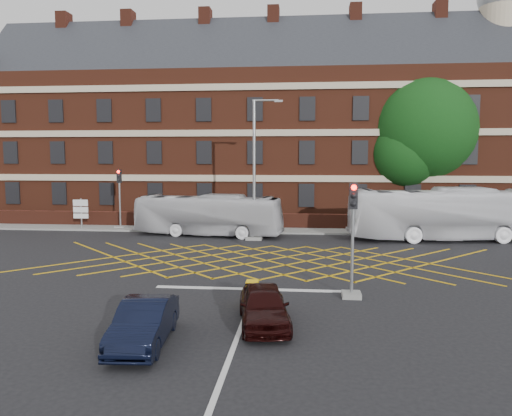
# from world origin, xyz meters

# --- Properties ---
(ground) EXTENTS (120.00, 120.00, 0.00)m
(ground) POSITION_xyz_m (0.00, 0.00, 0.00)
(ground) COLOR black
(ground) RESTS_ON ground
(victorian_building) EXTENTS (51.00, 12.17, 20.40)m
(victorian_building) POSITION_xyz_m (0.25, 22.00, 7.84)
(victorian_building) COLOR #552416
(victorian_building) RESTS_ON ground
(boundary_wall) EXTENTS (56.00, 0.50, 1.10)m
(boundary_wall) POSITION_xyz_m (0.00, 13.00, 0.55)
(boundary_wall) COLOR #502015
(boundary_wall) RESTS_ON ground
(far_pavement) EXTENTS (60.00, 3.00, 0.12)m
(far_pavement) POSITION_xyz_m (0.00, 12.00, 0.06)
(far_pavement) COLOR slate
(far_pavement) RESTS_ON ground
(box_junction_hatching) EXTENTS (8.22, 8.22, 0.02)m
(box_junction_hatching) POSITION_xyz_m (0.00, 2.00, 0.01)
(box_junction_hatching) COLOR #CC990C
(box_junction_hatching) RESTS_ON ground
(stop_line) EXTENTS (8.00, 0.30, 0.02)m
(stop_line) POSITION_xyz_m (0.00, -3.50, 0.01)
(stop_line) COLOR silver
(stop_line) RESTS_ON ground
(centre_line) EXTENTS (0.15, 14.00, 0.02)m
(centre_line) POSITION_xyz_m (0.00, -10.00, 0.01)
(centre_line) COLOR silver
(centre_line) RESTS_ON ground
(bus_left) EXTENTS (9.97, 3.61, 2.72)m
(bus_left) POSITION_xyz_m (-4.43, 9.46, 1.36)
(bus_left) COLOR silver
(bus_left) RESTS_ON ground
(bus_right) EXTENTS (12.01, 3.95, 3.28)m
(bus_right) POSITION_xyz_m (10.55, 9.09, 1.64)
(bus_right) COLOR white
(bus_right) RESTS_ON ground
(car_navy) EXTENTS (1.57, 3.83, 1.24)m
(car_navy) POSITION_xyz_m (-2.53, -9.52, 0.62)
(car_navy) COLOR black
(car_navy) RESTS_ON ground
(car_maroon) EXTENTS (2.04, 3.86, 1.25)m
(car_maroon) POSITION_xyz_m (0.68, -7.63, 0.63)
(car_maroon) COLOR black
(car_maroon) RESTS_ON ground
(deciduous_tree) EXTENTS (8.33, 8.28, 11.43)m
(deciduous_tree) POSITION_xyz_m (10.94, 17.75, 6.72)
(deciduous_tree) COLOR black
(deciduous_tree) RESTS_ON ground
(traffic_light_near) EXTENTS (0.70, 0.70, 4.27)m
(traffic_light_near) POSITION_xyz_m (3.67, -4.27, 1.76)
(traffic_light_near) COLOR slate
(traffic_light_near) RESTS_ON ground
(traffic_light_far) EXTENTS (0.70, 0.70, 4.27)m
(traffic_light_far) POSITION_xyz_m (-11.34, 11.79, 1.76)
(traffic_light_far) COLOR slate
(traffic_light_far) RESTS_ON ground
(street_lamp) EXTENTS (2.25, 1.00, 8.68)m
(street_lamp) POSITION_xyz_m (-1.20, 8.21, 2.97)
(street_lamp) COLOR slate
(street_lamp) RESTS_ON ground
(direction_signs) EXTENTS (1.10, 0.16, 2.20)m
(direction_signs) POSITION_xyz_m (-14.10, 11.41, 1.38)
(direction_signs) COLOR gray
(direction_signs) RESTS_ON ground
(utility_cabinet) EXTENTS (0.43, 0.43, 0.90)m
(utility_cabinet) POSITION_xyz_m (0.10, -5.65, 0.45)
(utility_cabinet) COLOR yellow
(utility_cabinet) RESTS_ON ground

